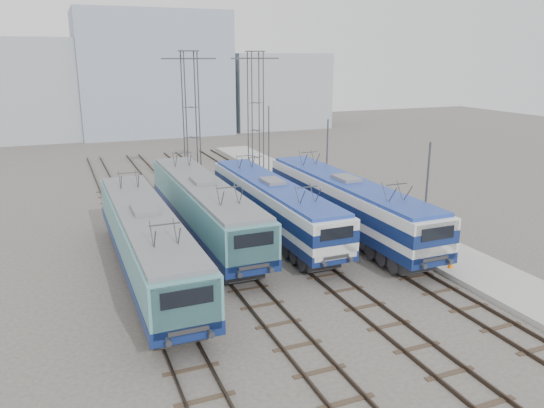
{
  "coord_description": "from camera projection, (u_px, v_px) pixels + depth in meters",
  "views": [
    {
      "loc": [
        -10.67,
        -21.69,
        11.61
      ],
      "look_at": [
        1.13,
        7.0,
        2.92
      ],
      "focal_mm": 35.0,
      "sensor_mm": 36.0,
      "label": 1
    }
  ],
  "objects": [
    {
      "name": "ground",
      "position": [
        305.0,
        298.0,
        26.36
      ],
      "size": [
        160.0,
        160.0,
        0.0
      ],
      "primitive_type": "plane",
      "color": "#514C47"
    },
    {
      "name": "platform",
      "position": [
        386.0,
        225.0,
        37.18
      ],
      "size": [
        4.0,
        70.0,
        0.3
      ],
      "primitive_type": "cube",
      "color": "#9E9E99",
      "rests_on": "ground"
    },
    {
      "name": "locomotive_far_left",
      "position": [
        147.0,
        239.0,
        27.89
      ],
      "size": [
        2.93,
        18.53,
        3.49
      ],
      "color": "navy",
      "rests_on": "ground"
    },
    {
      "name": "locomotive_center_left",
      "position": [
        204.0,
        205.0,
        34.06
      ],
      "size": [
        2.97,
        18.78,
        3.53
      ],
      "color": "navy",
      "rests_on": "ground"
    },
    {
      "name": "locomotive_center_right",
      "position": [
        273.0,
        203.0,
        35.06
      ],
      "size": [
        2.77,
        17.54,
        3.3
      ],
      "color": "navy",
      "rests_on": "ground"
    },
    {
      "name": "locomotive_far_right",
      "position": [
        347.0,
        201.0,
        35.02
      ],
      "size": [
        2.92,
        18.47,
        3.47
      ],
      "color": "navy",
      "rests_on": "ground"
    },
    {
      "name": "catenary_tower_west",
      "position": [
        191.0,
        118.0,
        44.16
      ],
      "size": [
        4.5,
        1.2,
        12.0
      ],
      "color": "#3F4247",
      "rests_on": "ground"
    },
    {
      "name": "catenary_tower_east",
      "position": [
        256.0,
        112.0,
        48.32
      ],
      "size": [
        4.5,
        1.2,
        12.0
      ],
      "color": "#3F4247",
      "rests_on": "ground"
    },
    {
      "name": "mast_front",
      "position": [
        426.0,
        203.0,
        30.35
      ],
      "size": [
        0.12,
        0.12,
        7.0
      ],
      "primitive_type": "cylinder",
      "color": "#3F4247",
      "rests_on": "ground"
    },
    {
      "name": "mast_mid",
      "position": [
        327.0,
        164.0,
        41.03
      ],
      "size": [
        0.12,
        0.12,
        7.0
      ],
      "primitive_type": "cylinder",
      "color": "#3F4247",
      "rests_on": "ground"
    },
    {
      "name": "mast_rear",
      "position": [
        269.0,
        142.0,
        51.72
      ],
      "size": [
        0.12,
        0.12,
        7.0
      ],
      "primitive_type": "cylinder",
      "color": "#3F4247",
      "rests_on": "ground"
    },
    {
      "name": "safety_cone",
      "position": [
        451.0,
        263.0,
        29.26
      ],
      "size": [
        0.3,
        0.3,
        0.55
      ],
      "primitive_type": "cone",
      "color": "#FE6A09",
      "rests_on": "platform"
    },
    {
      "name": "building_west",
      "position": [
        24.0,
        90.0,
        74.56
      ],
      "size": [
        18.0,
        12.0,
        14.0
      ],
      "primitive_type": "cube",
      "color": "#969FA8",
      "rests_on": "ground"
    },
    {
      "name": "building_center",
      "position": [
        152.0,
        74.0,
        80.61
      ],
      "size": [
        22.0,
        14.0,
        18.0
      ],
      "primitive_type": "cube",
      "color": "#8E99AD",
      "rests_on": "ground"
    },
    {
      "name": "building_east",
      "position": [
        273.0,
        91.0,
        88.75
      ],
      "size": [
        16.0,
        12.0,
        12.0
      ],
      "primitive_type": "cube",
      "color": "#969FA8",
      "rests_on": "ground"
    }
  ]
}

